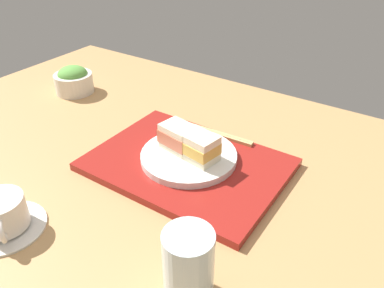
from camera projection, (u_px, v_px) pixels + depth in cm
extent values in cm
cube|color=tan|center=(154.00, 183.00, 75.86)|extent=(140.00, 100.00, 3.00)
cube|color=maroon|center=(187.00, 164.00, 77.32)|extent=(38.12, 27.57, 1.60)
cylinder|color=silver|center=(189.00, 156.00, 77.13)|extent=(19.42, 19.42, 1.42)
cube|color=#EFE5C1|center=(199.00, 155.00, 74.73)|extent=(7.64, 6.09, 1.54)
cube|color=gold|center=(199.00, 147.00, 73.68)|extent=(7.73, 6.42, 2.35)
cube|color=#EFE5C1|center=(199.00, 139.00, 72.63)|extent=(7.64, 6.09, 1.54)
cube|color=#EFE5C1|center=(179.00, 145.00, 78.01)|extent=(7.64, 6.09, 1.26)
cube|color=#CC6B4C|center=(179.00, 137.00, 76.91)|extent=(8.02, 6.46, 2.78)
cube|color=#EFE5C1|center=(178.00, 128.00, 75.82)|extent=(7.64, 6.09, 1.26)
cylinder|color=silver|center=(74.00, 83.00, 106.81)|extent=(10.45, 10.45, 5.38)
ellipsoid|color=#5B9E42|center=(72.00, 74.00, 105.36)|extent=(8.04, 8.04, 4.42)
cube|color=tan|center=(212.00, 131.00, 86.08)|extent=(19.94, 1.59, 0.70)
cube|color=tan|center=(211.00, 133.00, 85.53)|extent=(19.94, 1.59, 0.70)
cylinder|color=silver|center=(6.00, 226.00, 63.26)|extent=(12.87, 12.87, 0.80)
cylinder|color=silver|center=(1.00, 212.00, 61.59)|extent=(7.91, 7.91, 5.38)
torus|color=silver|center=(2.00, 231.00, 58.11)|extent=(3.67, 2.68, 3.81)
cylinder|color=silver|center=(188.00, 267.00, 49.57)|extent=(6.77, 6.77, 11.58)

